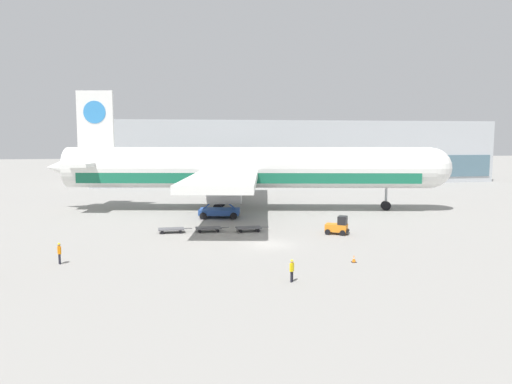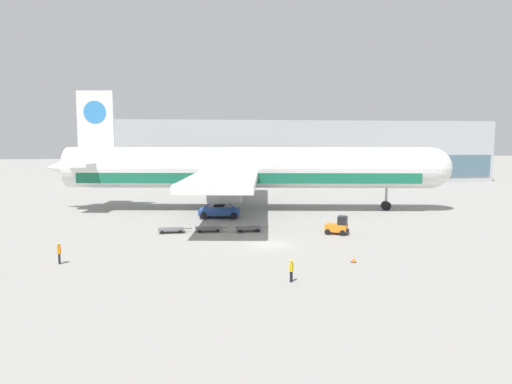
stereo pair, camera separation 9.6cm
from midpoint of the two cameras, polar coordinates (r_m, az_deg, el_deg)
ground_plane at (r=49.27m, az=1.49°, el=-5.97°), size 400.00×400.00×0.00m
terminal_building at (r=117.08m, az=4.42°, el=4.62°), size 90.00×18.20×14.00m
airplane_main at (r=71.49m, az=-1.56°, el=2.60°), size 57.55×48.65×17.00m
scissor_lift_loader at (r=64.99m, az=-4.25°, el=-1.21°), size 5.68×4.21×5.13m
baggage_tug_foreground at (r=54.70m, az=9.31°, el=-3.88°), size 2.82×2.52×2.00m
baggage_dolly_lead at (r=55.67m, az=-9.70°, el=-4.22°), size 3.71×1.55×0.48m
baggage_dolly_second at (r=55.75m, az=-5.50°, el=-4.14°), size 3.71×1.55×0.48m
baggage_dolly_third at (r=55.67m, az=-0.89°, el=-4.13°), size 3.71×1.55×0.48m
ground_crew_near at (r=44.62m, az=-21.62°, el=-6.34°), size 0.36×0.52×1.79m
ground_crew_far at (r=36.67m, az=4.04°, el=-8.76°), size 0.39×0.48×1.67m
traffic_cone_near at (r=43.03m, az=11.06°, el=-7.50°), size 0.40×0.40×0.63m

